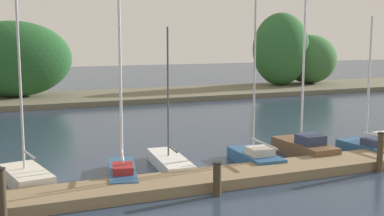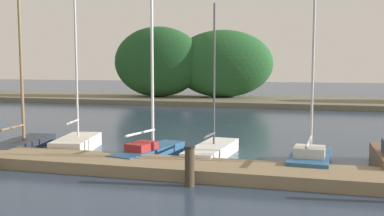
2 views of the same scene
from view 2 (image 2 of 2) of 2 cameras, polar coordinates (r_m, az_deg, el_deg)
name	(u,v)px [view 2 (image 2 of 2)]	position (r m, az deg, el deg)	size (l,w,h in m)	color
dock_pier	(206,170)	(12.87, 1.81, -8.00)	(29.78, 1.80, 0.35)	#847051
far_shore	(253,71)	(36.77, 7.93, 4.74)	(70.39, 8.34, 7.17)	#66604C
sailboat_2	(23,139)	(17.96, -21.08, -3.81)	(1.47, 3.77, 7.30)	#232833
sailboat_3	(78,140)	(17.12, -14.60, -4.04)	(1.64, 2.98, 8.31)	silver
sailboat_4	(150,147)	(15.18, -5.41, -5.07)	(1.67, 3.69, 7.68)	#285684
sailboat_5	(213,150)	(15.36, 2.73, -5.43)	(1.35, 3.71, 5.29)	white
sailboat_6	(310,157)	(14.24, 15.06, -6.18)	(1.38, 3.36, 6.83)	#285684
mooring_piling_2	(190,166)	(11.70, -0.31, -7.54)	(0.30, 0.30, 1.07)	#3D3323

